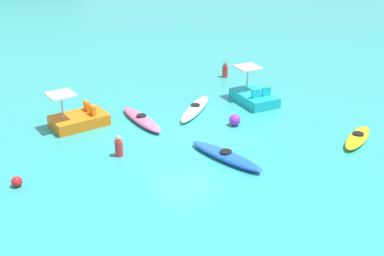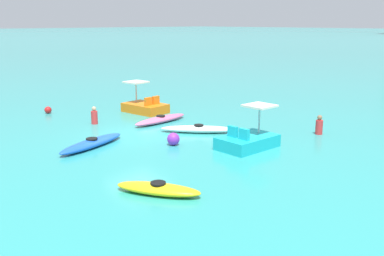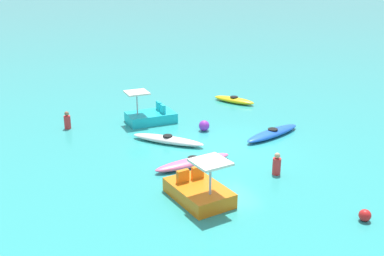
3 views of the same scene
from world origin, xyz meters
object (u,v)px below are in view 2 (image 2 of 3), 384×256
at_px(buoy_purple, 173,139).
at_px(person_near_shore, 94,116).
at_px(kayak_pink, 161,119).
at_px(buoy_red, 48,110).
at_px(pedal_boat_cyan, 248,140).
at_px(kayak_white, 199,129).
at_px(kayak_yellow, 158,189).
at_px(kayak_blue, 92,143).
at_px(pedal_boat_orange, 145,106).
at_px(person_by_kayaks, 319,126).

relative_size(buoy_purple, person_near_shore, 0.59).
height_order(kayak_pink, person_near_shore, person_near_shore).
bearing_deg(buoy_red, pedal_boat_cyan, 12.75).
bearing_deg(person_near_shore, kayak_white, 27.83).
xyz_separation_m(buoy_purple, person_near_shore, (-5.60, -0.30, 0.12)).
xyz_separation_m(kayak_pink, kayak_yellow, (7.24, -6.06, 0.00)).
relative_size(kayak_pink, buoy_red, 8.81).
xyz_separation_m(kayak_white, pedal_boat_cyan, (3.15, -0.33, 0.17)).
xyz_separation_m(kayak_blue, kayak_pink, (-1.51, 4.84, -0.00)).
distance_m(pedal_boat_orange, person_by_kayaks, 9.70).
distance_m(kayak_yellow, buoy_red, 13.62).
bearing_deg(kayak_white, kayak_blue, -104.70).
height_order(pedal_boat_cyan, buoy_purple, pedal_boat_cyan).
bearing_deg(kayak_white, pedal_boat_orange, 169.09).
bearing_deg(person_near_shore, kayak_yellow, -20.64).
bearing_deg(kayak_pink, person_near_shore, -128.46).
height_order(kayak_white, person_near_shore, person_near_shore).
bearing_deg(pedal_boat_orange, kayak_yellow, -35.67).
bearing_deg(kayak_blue, kayak_pink, 107.30).
bearing_deg(kayak_yellow, kayak_blue, 167.99).
relative_size(person_near_shore, person_by_kayaks, 1.00).
distance_m(buoy_purple, person_near_shore, 5.61).
xyz_separation_m(kayak_yellow, person_near_shore, (-9.28, 3.49, 0.22)).
distance_m(kayak_blue, kayak_yellow, 5.86).
bearing_deg(pedal_boat_cyan, kayak_yellow, -76.98).
bearing_deg(person_near_shore, pedal_boat_orange, 99.04).
height_order(kayak_yellow, pedal_boat_cyan, pedal_boat_cyan).
relative_size(kayak_blue, pedal_boat_cyan, 1.44).
bearing_deg(buoy_purple, kayak_yellow, -45.92).
relative_size(buoy_red, person_by_kayaks, 0.44).
bearing_deg(buoy_red, kayak_pink, 26.89).
xyz_separation_m(kayak_white, buoy_red, (-8.82, -3.04, 0.03)).
bearing_deg(buoy_purple, pedal_boat_orange, 152.07).
relative_size(buoy_red, person_near_shore, 0.44).
height_order(kayak_pink, kayak_white, same).
bearing_deg(kayak_yellow, person_near_shore, 159.36).
height_order(pedal_boat_orange, person_by_kayaks, pedal_boat_orange).
xyz_separation_m(pedal_boat_cyan, person_by_kayaks, (0.79, 4.05, 0.05)).
height_order(kayak_pink, buoy_red, buoy_red).
bearing_deg(kayak_white, kayak_pink, 179.44).
distance_m(kayak_white, person_near_shore, 5.44).
bearing_deg(buoy_red, kayak_white, 19.03).
bearing_deg(person_near_shore, pedal_boat_cyan, 15.49).
height_order(buoy_red, person_near_shore, person_near_shore).
bearing_deg(kayak_white, buoy_purple, -70.44).
bearing_deg(kayak_pink, kayak_yellow, -39.92).
xyz_separation_m(buoy_purple, person_by_kayaks, (3.15, 5.95, 0.12)).
distance_m(pedal_boat_cyan, person_by_kayaks, 4.13).
bearing_deg(kayak_yellow, person_by_kayaks, 93.08).
xyz_separation_m(kayak_yellow, pedal_boat_orange, (-9.85, 7.07, 0.17)).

